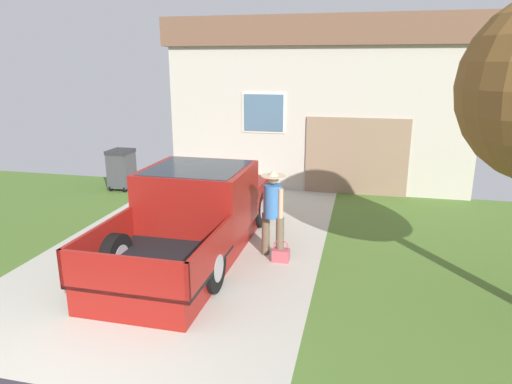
{
  "coord_description": "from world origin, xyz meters",
  "views": [
    {
      "loc": [
        3.23,
        -3.73,
        3.5
      ],
      "look_at": [
        1.3,
        4.47,
        1.13
      ],
      "focal_mm": 32.37,
      "sensor_mm": 36.0,
      "label": 1
    }
  ],
  "objects_px": {
    "person_with_hat": "(273,208)",
    "pickup_truck": "(198,213)",
    "house_with_garage": "(326,97)",
    "handbag": "(281,254)",
    "wheeled_trash_bin": "(122,168)"
  },
  "relations": [
    {
      "from": "pickup_truck",
      "to": "wheeled_trash_bin",
      "type": "xyz_separation_m",
      "value": [
        -3.6,
        3.55,
        -0.08
      ]
    },
    {
      "from": "pickup_truck",
      "to": "wheeled_trash_bin",
      "type": "height_order",
      "value": "pickup_truck"
    },
    {
      "from": "person_with_hat",
      "to": "pickup_truck",
      "type": "bearing_deg",
      "value": 27.36
    },
    {
      "from": "handbag",
      "to": "wheeled_trash_bin",
      "type": "relative_size",
      "value": 0.37
    },
    {
      "from": "person_with_hat",
      "to": "handbag",
      "type": "bearing_deg",
      "value": 173.08
    },
    {
      "from": "person_with_hat",
      "to": "wheeled_trash_bin",
      "type": "bearing_deg",
      "value": -2.45
    },
    {
      "from": "handbag",
      "to": "wheeled_trash_bin",
      "type": "distance_m",
      "value": 6.58
    },
    {
      "from": "handbag",
      "to": "wheeled_trash_bin",
      "type": "xyz_separation_m",
      "value": [
        -5.29,
        3.88,
        0.49
      ]
    },
    {
      "from": "handbag",
      "to": "house_with_garage",
      "type": "bearing_deg",
      "value": 89.82
    },
    {
      "from": "house_with_garage",
      "to": "wheeled_trash_bin",
      "type": "xyz_separation_m",
      "value": [
        -5.32,
        -4.35,
        -1.76
      ]
    },
    {
      "from": "handbag",
      "to": "house_with_garage",
      "type": "relative_size",
      "value": 0.05
    },
    {
      "from": "pickup_truck",
      "to": "house_with_garage",
      "type": "relative_size",
      "value": 0.59
    },
    {
      "from": "house_with_garage",
      "to": "wheeled_trash_bin",
      "type": "bearing_deg",
      "value": -140.75
    },
    {
      "from": "handbag",
      "to": "person_with_hat",
      "type": "bearing_deg",
      "value": 139.48
    },
    {
      "from": "person_with_hat",
      "to": "handbag",
      "type": "height_order",
      "value": "person_with_hat"
    }
  ]
}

